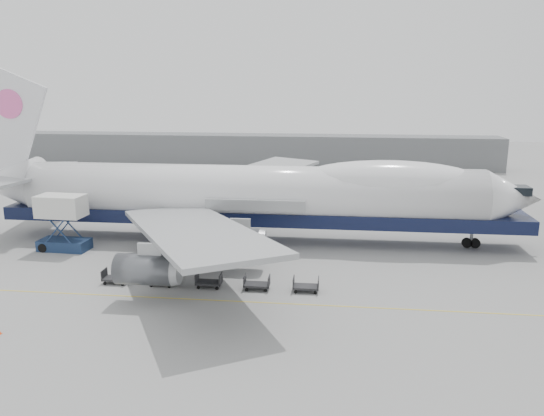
# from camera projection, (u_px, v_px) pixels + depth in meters

# --- Properties ---
(ground) EXTENTS (260.00, 260.00, 0.00)m
(ground) POSITION_uv_depth(u_px,v_px,m) (232.00, 276.00, 50.87)
(ground) COLOR gray
(ground) RESTS_ON ground
(apron_line) EXTENTS (60.00, 0.15, 0.01)m
(apron_line) POSITION_uv_depth(u_px,v_px,m) (219.00, 300.00, 45.07)
(apron_line) COLOR gold
(apron_line) RESTS_ON ground
(hangar) EXTENTS (110.00, 8.00, 7.00)m
(hangar) POSITION_uv_depth(u_px,v_px,m) (247.00, 150.00, 118.89)
(hangar) COLOR slate
(hangar) RESTS_ON ground
(airliner) EXTENTS (67.00, 55.30, 19.98)m
(airliner) POSITION_uv_depth(u_px,v_px,m) (256.00, 194.00, 61.12)
(airliner) COLOR white
(airliner) RESTS_ON ground
(catering_truck) EXTENTS (5.55, 3.99, 6.19)m
(catering_truck) POSITION_uv_depth(u_px,v_px,m) (62.00, 220.00, 58.12)
(catering_truck) COLOR navy
(catering_truck) RESTS_ON ground
(dolly_0) EXTENTS (2.30, 1.35, 1.30)m
(dolly_0) POSITION_uv_depth(u_px,v_px,m) (116.00, 278.00, 48.91)
(dolly_0) COLOR #2D2D30
(dolly_0) RESTS_ON ground
(dolly_1) EXTENTS (2.30, 1.35, 1.30)m
(dolly_1) POSITION_uv_depth(u_px,v_px,m) (162.00, 280.00, 48.41)
(dolly_1) COLOR #2D2D30
(dolly_1) RESTS_ON ground
(dolly_2) EXTENTS (2.30, 1.35, 1.30)m
(dolly_2) POSITION_uv_depth(u_px,v_px,m) (209.00, 282.00, 47.92)
(dolly_2) COLOR #2D2D30
(dolly_2) RESTS_ON ground
(dolly_3) EXTENTS (2.30, 1.35, 1.30)m
(dolly_3) POSITION_uv_depth(u_px,v_px,m) (257.00, 284.00, 47.42)
(dolly_3) COLOR #2D2D30
(dolly_3) RESTS_ON ground
(dolly_4) EXTENTS (2.30, 1.35, 1.30)m
(dolly_4) POSITION_uv_depth(u_px,v_px,m) (306.00, 286.00, 46.93)
(dolly_4) COLOR #2D2D30
(dolly_4) RESTS_ON ground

